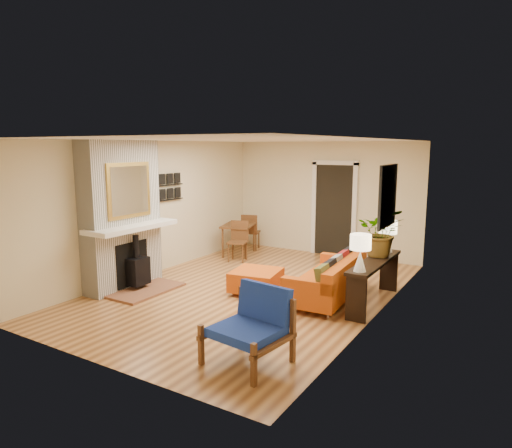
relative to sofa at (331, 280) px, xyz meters
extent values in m
plane|color=tan|center=(-1.39, -0.30, -0.33)|extent=(6.50, 6.50, 0.00)
plane|color=white|center=(-1.39, -0.30, 2.27)|extent=(6.50, 6.50, 0.00)
plane|color=beige|center=(-1.39, 2.95, 0.97)|extent=(4.50, 0.00, 4.50)
plane|color=beige|center=(-1.39, -3.55, 0.97)|extent=(4.50, 0.00, 4.50)
plane|color=beige|center=(-3.64, -0.30, 0.97)|extent=(0.00, 6.50, 6.50)
plane|color=beige|center=(0.86, -0.30, 0.97)|extent=(0.00, 6.50, 6.50)
cube|color=black|center=(-1.14, 2.92, 0.72)|extent=(0.88, 0.06, 2.10)
cube|color=white|center=(-1.63, 2.91, 0.72)|extent=(0.10, 0.08, 2.18)
cube|color=white|center=(-0.65, 2.91, 0.72)|extent=(0.10, 0.08, 2.18)
cube|color=white|center=(-1.14, 2.91, 1.80)|extent=(1.08, 0.08, 0.10)
cube|color=black|center=(0.83, 0.10, 1.42)|extent=(0.04, 0.85, 0.95)
cube|color=slate|center=(0.81, 0.10, 1.42)|extent=(0.01, 0.70, 0.80)
cube|color=black|center=(-3.60, 0.05, 1.09)|extent=(0.06, 0.95, 0.02)
cube|color=black|center=(-3.60, 0.05, 1.39)|extent=(0.06, 0.95, 0.02)
cube|color=white|center=(-3.43, -1.30, 1.53)|extent=(0.42, 1.50, 1.48)
cube|color=white|center=(-3.43, -1.30, 0.23)|extent=(0.42, 1.50, 1.12)
cube|color=white|center=(-3.18, -1.30, 0.79)|extent=(0.60, 1.68, 0.08)
cube|color=black|center=(-3.21, -1.30, 0.12)|extent=(0.03, 0.72, 0.78)
cube|color=brown|center=(-2.92, -1.30, -0.31)|extent=(0.75, 1.30, 0.04)
cube|color=black|center=(-3.10, -1.30, 0.01)|extent=(0.30, 0.36, 0.48)
cylinder|color=black|center=(-3.10, -1.30, 0.45)|extent=(0.10, 0.10, 0.40)
cube|color=gold|center=(-3.20, -1.30, 1.42)|extent=(0.04, 0.95, 0.95)
cube|color=silver|center=(-3.18, -1.30, 1.42)|extent=(0.01, 0.82, 0.82)
cylinder|color=silver|center=(-0.34, -0.87, -0.29)|extent=(0.04, 0.04, 0.09)
cylinder|color=silver|center=(0.30, -0.83, -0.29)|extent=(0.04, 0.04, 0.09)
cylinder|color=silver|center=(-0.44, 0.82, -0.29)|extent=(0.04, 0.04, 0.09)
cylinder|color=silver|center=(0.19, 0.86, -0.29)|extent=(0.04, 0.04, 0.09)
cube|color=#B96111|center=(-0.07, 0.00, -0.10)|extent=(0.93, 1.96, 0.27)
cube|color=#B96111|center=(0.24, 0.02, 0.19)|extent=(0.30, 1.92, 0.32)
cube|color=#B96111|center=(-0.02, -0.87, 0.12)|extent=(0.83, 0.21, 0.18)
cube|color=#B96111|center=(-0.13, 0.87, 0.12)|extent=(0.83, 0.21, 0.18)
cube|color=brown|center=(0.16, -0.72, 0.23)|extent=(0.20, 0.37, 0.38)
cube|color=black|center=(0.14, -0.35, 0.23)|extent=(0.20, 0.37, 0.38)
cube|color=gray|center=(0.12, 0.01, 0.23)|extent=(0.20, 0.37, 0.38)
cube|color=maroon|center=(0.10, 0.33, 0.23)|extent=(0.20, 0.37, 0.38)
cube|color=black|center=(0.07, 0.69, 0.23)|extent=(0.20, 0.37, 0.38)
cylinder|color=silver|center=(-1.49, -0.72, -0.30)|extent=(0.04, 0.04, 0.06)
cylinder|color=silver|center=(-0.87, -0.61, -0.30)|extent=(0.04, 0.04, 0.06)
cylinder|color=silver|center=(-1.59, -0.10, -0.30)|extent=(0.04, 0.04, 0.06)
cylinder|color=silver|center=(-0.97, 0.01, -0.30)|extent=(0.04, 0.04, 0.06)
cube|color=#B96111|center=(-1.23, -0.36, -0.10)|extent=(0.90, 0.90, 0.33)
cube|color=brown|center=(-0.36, -2.58, 0.00)|extent=(0.16, 0.82, 0.05)
cube|color=brown|center=(-0.40, -2.93, -0.09)|extent=(0.06, 0.06, 0.48)
cube|color=brown|center=(-0.31, -2.22, 0.05)|extent=(0.06, 0.06, 0.76)
cube|color=brown|center=(0.42, -2.68, 0.00)|extent=(0.16, 0.82, 0.05)
cube|color=brown|center=(0.37, -3.04, -0.09)|extent=(0.06, 0.06, 0.48)
cube|color=brown|center=(0.47, -2.32, 0.05)|extent=(0.06, 0.06, 0.76)
cube|color=#1A37A1|center=(0.03, -2.63, 0.06)|extent=(0.80, 0.76, 0.11)
cube|color=#1A37A1|center=(0.08, -2.31, 0.32)|extent=(0.74, 0.28, 0.45)
cube|color=brown|center=(-3.04, 1.84, 0.36)|extent=(0.91, 1.10, 0.04)
cylinder|color=brown|center=(-3.16, 1.37, 0.01)|extent=(0.05, 0.05, 0.68)
cylinder|color=brown|center=(-2.66, 1.54, 0.01)|extent=(0.05, 0.05, 0.68)
cylinder|color=brown|center=(-3.41, 2.14, 0.01)|extent=(0.05, 0.05, 0.68)
cylinder|color=brown|center=(-2.91, 2.30, 0.01)|extent=(0.05, 0.05, 0.68)
cube|color=brown|center=(-2.72, 1.30, 0.09)|extent=(0.50, 0.50, 0.04)
cube|color=brown|center=(-2.77, 1.48, 0.33)|extent=(0.39, 0.16, 0.43)
cylinder|color=brown|center=(-2.82, 1.10, -0.12)|extent=(0.04, 0.04, 0.41)
cylinder|color=brown|center=(-2.52, 1.20, -0.12)|extent=(0.04, 0.04, 0.41)
cylinder|color=brown|center=(-2.92, 1.40, -0.12)|extent=(0.04, 0.04, 0.41)
cylinder|color=brown|center=(-2.61, 1.50, -0.12)|extent=(0.04, 0.04, 0.41)
cube|color=brown|center=(-3.09, 2.46, 0.09)|extent=(0.50, 0.50, 0.04)
cube|color=brown|center=(-3.03, 2.28, 0.33)|extent=(0.39, 0.16, 0.43)
cylinder|color=brown|center=(-3.19, 2.26, -0.12)|extent=(0.04, 0.04, 0.41)
cylinder|color=brown|center=(-2.89, 2.36, -0.12)|extent=(0.04, 0.04, 0.41)
cylinder|color=brown|center=(-3.29, 2.57, -0.12)|extent=(0.04, 0.04, 0.41)
cylinder|color=brown|center=(-2.99, 2.66, -0.12)|extent=(0.04, 0.04, 0.41)
cube|color=black|center=(0.68, 0.10, 0.37)|extent=(0.34, 1.85, 0.05)
cube|color=black|center=(0.68, -0.75, 0.01)|extent=(0.30, 0.04, 0.68)
cube|color=black|center=(0.68, 0.95, 0.01)|extent=(0.30, 0.04, 0.68)
cone|color=white|center=(0.68, -0.64, 0.54)|extent=(0.18, 0.18, 0.30)
cylinder|color=white|center=(0.68, -0.64, 0.72)|extent=(0.03, 0.03, 0.06)
cylinder|color=#FFEABF|center=(0.68, -0.64, 0.82)|extent=(0.30, 0.30, 0.22)
cone|color=white|center=(0.68, 0.77, 0.54)|extent=(0.18, 0.18, 0.30)
cylinder|color=white|center=(0.68, 0.77, 0.72)|extent=(0.03, 0.03, 0.06)
cylinder|color=#FFEABF|center=(0.68, 0.77, 0.82)|extent=(0.30, 0.30, 0.22)
imported|color=#1E5919|center=(0.67, 0.41, 0.80)|extent=(0.88, 0.81, 0.80)
camera|label=1|loc=(2.70, -6.82, 2.16)|focal=32.00mm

